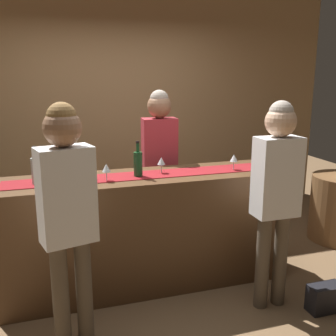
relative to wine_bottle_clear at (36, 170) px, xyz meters
The scene contains 14 objects.
ground_plane 1.43m from the wine_bottle_clear, ahead, with size 10.00×10.00×0.00m, color brown.
back_wall 2.14m from the wine_bottle_clear, 65.06° to the left, with size 6.00×0.12×2.90m, color tan.
bar_counter 1.08m from the wine_bottle_clear, ahead, with size 2.47×0.60×1.00m, color #543821.
counter_runner_cloth 0.90m from the wine_bottle_clear, ahead, with size 2.34×0.28×0.01m, color maroon.
wine_bottle_clear is the anchor object (origin of this frame).
wine_bottle_green 0.81m from the wine_bottle_clear, ahead, with size 0.07×0.07×0.30m.
wine_bottle_amber 0.18m from the wine_bottle_clear, 28.79° to the left, with size 0.07×0.07×0.30m.
wine_glass_near_customer 1.03m from the wine_bottle_clear, ahead, with size 0.07×0.07×0.14m.
wine_glass_mid_counter 0.54m from the wine_bottle_clear, ahead, with size 0.07×0.07×0.14m.
wine_glass_far_end 1.68m from the wine_bottle_clear, ahead, with size 0.07×0.07×0.14m.
bartender 1.31m from the wine_bottle_clear, 27.19° to the left, with size 0.35×0.24×1.69m.
customer_sipping 1.86m from the wine_bottle_clear, 19.47° to the right, with size 0.34×0.23×1.66m.
customer_browsing 0.71m from the wine_bottle_clear, 74.26° to the right, with size 0.38×0.28×1.68m.
handbag 2.49m from the wine_bottle_clear, 21.36° to the right, with size 0.28×0.14×0.22m, color black.
Camera 1 is at (-0.79, -3.14, 1.84)m, focal length 41.96 mm.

